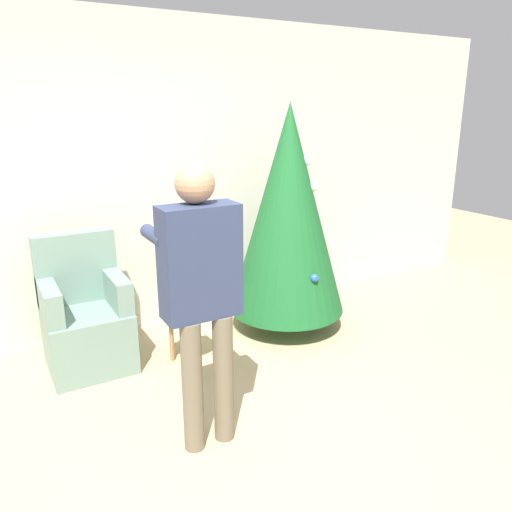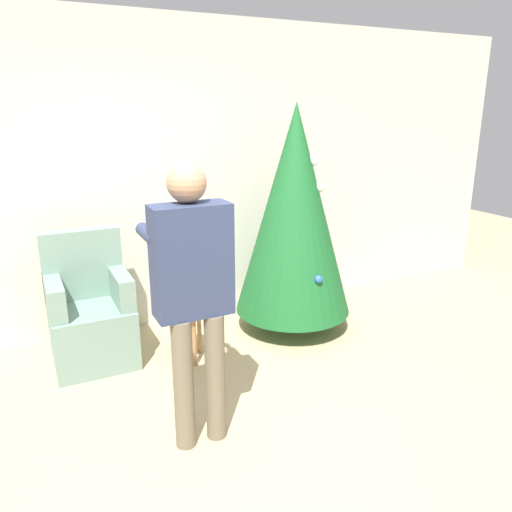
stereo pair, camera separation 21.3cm
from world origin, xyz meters
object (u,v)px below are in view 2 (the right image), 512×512
Objects in this scene: person_standing at (193,282)px; side_stool at (188,317)px; christmas_tree at (294,211)px; armchair at (90,315)px.

side_stool is (0.27, 0.95, -0.64)m from person_standing.
side_stool is at bearing 74.26° from person_standing.
christmas_tree is 1.94× the size of armchair.
christmas_tree reaches higher than armchair.
armchair is 0.77m from side_stool.
christmas_tree is 1.20× the size of person_standing.
person_standing is (0.43, -1.29, 0.62)m from armchair.
armchair is at bearing 154.43° from side_stool.
christmas_tree reaches higher than person_standing.
person_standing is at bearing -105.74° from side_stool.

